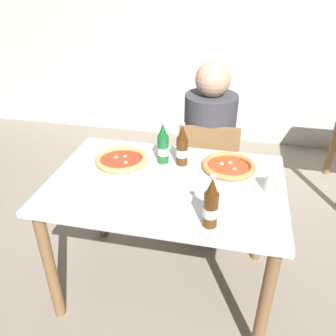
% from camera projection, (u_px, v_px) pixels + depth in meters
% --- Properties ---
extents(ground_plane, '(8.00, 8.00, 0.00)m').
position_uv_depth(ground_plane, '(166.00, 282.00, 2.16)').
color(ground_plane, gray).
extents(back_wall_tiled, '(7.00, 0.10, 2.60)m').
position_uv_depth(back_wall_tiled, '(215.00, 13.00, 3.35)').
color(back_wall_tiled, silver).
rests_on(back_wall_tiled, ground_plane).
extents(dining_table_main, '(1.20, 0.80, 0.75)m').
position_uv_depth(dining_table_main, '(166.00, 199.00, 1.84)').
color(dining_table_main, silver).
rests_on(dining_table_main, ground_plane).
extents(chair_behind_table, '(0.43, 0.43, 0.85)m').
position_uv_depth(chair_behind_table, '(207.00, 170.00, 2.40)').
color(chair_behind_table, olive).
rests_on(chair_behind_table, ground_plane).
extents(diner_seated, '(0.34, 0.34, 1.21)m').
position_uv_depth(diner_seated, '(208.00, 153.00, 2.39)').
color(diner_seated, '#2D3342').
rests_on(diner_seated, ground_plane).
extents(pizza_margherita_near, '(0.31, 0.31, 0.04)m').
position_uv_depth(pizza_margherita_near, '(229.00, 167.00, 1.86)').
color(pizza_margherita_near, white).
rests_on(pizza_margherita_near, dining_table_main).
extents(pizza_marinara_far, '(0.32, 0.32, 0.04)m').
position_uv_depth(pizza_marinara_far, '(121.00, 160.00, 1.92)').
color(pizza_marinara_far, white).
rests_on(pizza_marinara_far, dining_table_main).
extents(beer_bottle_left, '(0.07, 0.07, 0.25)m').
position_uv_depth(beer_bottle_left, '(211.00, 205.00, 1.43)').
color(beer_bottle_left, '#512D0F').
rests_on(beer_bottle_left, dining_table_main).
extents(beer_bottle_center, '(0.07, 0.07, 0.25)m').
position_uv_depth(beer_bottle_center, '(182.00, 147.00, 1.88)').
color(beer_bottle_center, '#512D0F').
rests_on(beer_bottle_center, dining_table_main).
extents(beer_bottle_right, '(0.07, 0.07, 0.25)m').
position_uv_depth(beer_bottle_right, '(163.00, 145.00, 1.90)').
color(beer_bottle_right, '#196B2D').
rests_on(beer_bottle_right, dining_table_main).
extents(napkin_with_cutlery, '(0.23, 0.23, 0.01)m').
position_uv_depth(napkin_with_cutlery, '(79.00, 185.00, 1.74)').
color(napkin_with_cutlery, white).
rests_on(napkin_with_cutlery, dining_table_main).
extents(paper_cup, '(0.07, 0.07, 0.09)m').
position_uv_depth(paper_cup, '(272.00, 183.00, 1.68)').
color(paper_cup, white).
rests_on(paper_cup, dining_table_main).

